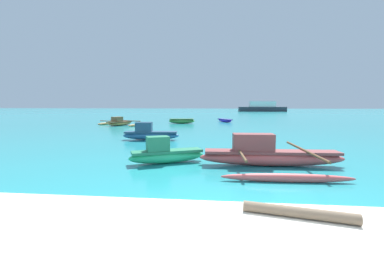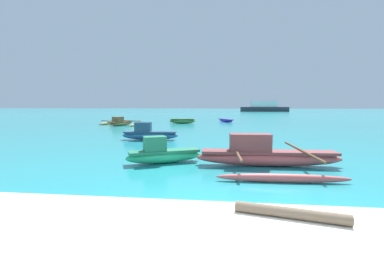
# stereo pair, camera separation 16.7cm
# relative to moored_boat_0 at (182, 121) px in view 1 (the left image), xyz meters

# --- Properties ---
(ground_plane) EXTENTS (240.00, 240.00, 0.00)m
(ground_plane) POSITION_rel_moored_boat_0_xyz_m (3.82, -20.78, -0.25)
(ground_plane) COLOR teal
(moored_boat_0) EXTENTS (2.53, 1.04, 0.46)m
(moored_boat_0) POSITION_rel_moored_boat_0_xyz_m (0.00, 0.00, 0.00)
(moored_boat_0) COLOR #479945
(moored_boat_0) RESTS_ON ground_plane
(moored_boat_1) EXTENTS (1.65, 2.36, 0.31)m
(moored_boat_1) POSITION_rel_moored_boat_0_xyz_m (4.15, 2.61, -0.08)
(moored_boat_1) COLOR #442BD9
(moored_boat_1) RESTS_ON ground_plane
(moored_boat_2) EXTENTS (4.12, 3.10, 0.76)m
(moored_boat_2) POSITION_rel_moored_boat_0_xyz_m (-4.98, -2.88, 0.00)
(moored_boat_2) COLOR #B88646
(moored_boat_2) RESTS_ON ground_plane
(moored_boat_3) EXTENTS (2.90, 0.86, 0.90)m
(moored_boat_3) POSITION_rel_moored_boat_0_xyz_m (0.01, -11.47, 0.06)
(moored_boat_3) COLOR teal
(moored_boat_3) RESTS_ON ground_plane
(moored_boat_4) EXTENTS (4.19, 3.50, 0.94)m
(moored_boat_4) POSITION_rel_moored_boat_0_xyz_m (4.93, -16.53, 0.05)
(moored_boat_4) COLOR #D15150
(moored_boat_4) RESTS_ON ground_plane
(moored_boat_5) EXTENTS (2.34, 1.45, 0.83)m
(moored_boat_5) POSITION_rel_moored_boat_0_xyz_m (1.88, -16.51, 0.04)
(moored_boat_5) COLOR #2EC780
(moored_boat_5) RESTS_ON ground_plane
(driftwood_0) EXTENTS (1.59, 0.50, 0.16)m
(driftwood_0) POSITION_rel_moored_boat_0_xyz_m (4.66, -20.32, -0.05)
(driftwood_0) COLOR #75604C
(driftwood_0) RESTS_ON beach_strip
(distant_ferry) EXTENTS (12.22, 2.69, 2.69)m
(distant_ferry) POSITION_rel_moored_boat_0_xyz_m (14.96, 45.50, 0.84)
(distant_ferry) COLOR #2D333D
(distant_ferry) RESTS_ON ground_plane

